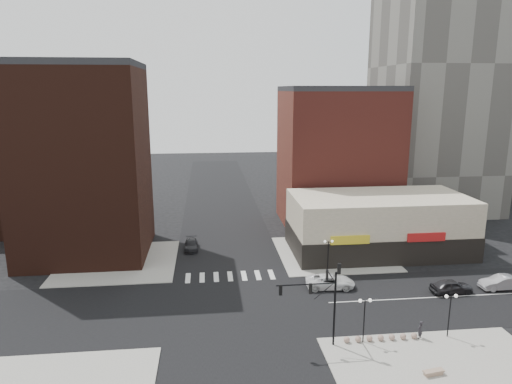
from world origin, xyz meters
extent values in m
plane|color=black|center=(0.00, 0.00, 0.00)|extent=(240.00, 240.00, 0.00)
cube|color=black|center=(0.00, 0.00, 0.01)|extent=(200.00, 14.00, 0.02)
cube|color=black|center=(0.00, 0.00, 0.01)|extent=(14.00, 200.00, 0.02)
cube|color=gray|center=(-14.50, 14.50, 0.06)|extent=(15.00, 15.00, 0.12)
cube|color=gray|center=(14.50, 14.50, 0.06)|extent=(15.00, 15.00, 0.12)
cube|color=gray|center=(16.00, -14.00, 0.06)|extent=(18.00, 14.00, 0.12)
cube|color=#331710|center=(-19.00, 18.50, 12.50)|extent=(16.00, 15.00, 25.00)
cube|color=#331710|center=(-32.00, 34.00, 6.00)|extent=(20.00, 18.00, 12.00)
cube|color=maroon|center=(19.00, 29.50, 11.00)|extent=(18.00, 15.00, 22.00)
cube|color=#47443F|center=(60.00, 56.00, 41.00)|extent=(18.00, 18.00, 82.00)
cube|color=beige|center=(21.00, 15.00, 4.00)|extent=(24.00, 12.00, 8.00)
cube|color=black|center=(21.00, 15.00, 1.70)|extent=(24.20, 12.20, 3.40)
cylinder|color=black|center=(8.20, -8.20, 3.50)|extent=(0.18, 0.18, 7.00)
cylinder|color=black|center=(5.60, -8.20, 6.00)|extent=(5.20, 0.11, 0.11)
cylinder|color=black|center=(7.20, -8.20, 5.30)|extent=(1.72, 0.06, 1.46)
cylinder|color=black|center=(8.20, -6.70, 6.00)|extent=(0.11, 3.00, 0.11)
cube|color=black|center=(3.40, -8.20, 5.60)|extent=(0.28, 0.18, 0.95)
sphere|color=red|center=(3.40, -8.20, 5.90)|extent=(0.16, 0.16, 0.16)
cube|color=black|center=(6.00, -8.20, 5.60)|extent=(0.28, 0.18, 0.95)
sphere|color=red|center=(6.00, -8.20, 5.90)|extent=(0.16, 0.16, 0.16)
cube|color=black|center=(8.20, -5.40, 5.60)|extent=(0.18, 0.28, 0.95)
sphere|color=red|center=(8.20, -5.40, 5.90)|extent=(0.16, 0.16, 0.16)
cube|color=black|center=(8.45, -8.20, 7.30)|extent=(0.28, 0.18, 0.95)
sphere|color=red|center=(8.45, -8.20, 7.60)|extent=(0.16, 0.16, 0.16)
cylinder|color=black|center=(11.00, -8.00, 2.12)|extent=(0.11, 0.11, 4.00)
cylinder|color=black|center=(11.00, -8.00, 4.02)|extent=(0.90, 0.06, 0.06)
sphere|color=white|center=(10.55, -8.00, 4.12)|extent=(0.32, 0.32, 0.32)
sphere|color=white|center=(11.45, -8.00, 4.12)|extent=(0.32, 0.32, 0.32)
cylinder|color=black|center=(19.00, -8.00, 2.12)|extent=(0.11, 0.11, 4.00)
cylinder|color=black|center=(19.00, -8.00, 4.02)|extent=(0.90, 0.06, 0.06)
sphere|color=white|center=(18.55, -8.00, 4.12)|extent=(0.32, 0.32, 0.32)
sphere|color=white|center=(19.45, -8.00, 4.12)|extent=(0.32, 0.32, 0.32)
cylinder|color=black|center=(12.00, 8.00, 2.12)|extent=(0.11, 0.11, 4.00)
cylinder|color=black|center=(12.00, 8.00, 4.02)|extent=(0.90, 0.06, 0.06)
sphere|color=white|center=(11.55, 8.00, 4.12)|extent=(0.32, 0.32, 0.32)
sphere|color=white|center=(12.45, 8.00, 4.12)|extent=(0.32, 0.32, 0.32)
sphere|color=#866A5C|center=(9.50, -8.00, 0.40)|extent=(0.55, 0.55, 0.55)
sphere|color=#866A5C|center=(10.55, -8.00, 0.40)|extent=(0.55, 0.55, 0.55)
sphere|color=#866A5C|center=(11.60, -8.00, 0.40)|extent=(0.55, 0.55, 0.55)
sphere|color=#866A5C|center=(12.65, -8.00, 0.40)|extent=(0.55, 0.55, 0.55)
sphere|color=#866A5C|center=(13.70, -8.00, 0.40)|extent=(0.55, 0.55, 0.55)
sphere|color=#866A5C|center=(14.75, -8.00, 0.40)|extent=(0.55, 0.55, 0.55)
sphere|color=#866A5C|center=(15.80, -8.00, 0.40)|extent=(0.55, 0.55, 0.55)
imported|color=silver|center=(11.17, 3.71, 0.78)|extent=(5.74, 2.96, 1.55)
imported|color=black|center=(24.24, 0.84, 0.79)|extent=(4.78, 2.18, 1.59)
imported|color=gray|center=(30.45, 1.25, 0.79)|extent=(4.81, 1.68, 1.58)
imported|color=black|center=(-5.09, 18.46, 0.67)|extent=(1.94, 4.64, 1.34)
imported|color=black|center=(16.32, -8.00, 0.97)|extent=(0.73, 0.71, 1.69)
cube|color=gray|center=(14.92, -13.37, 0.26)|extent=(1.60, 0.67, 0.29)
cube|color=gray|center=(14.92, -13.37, 0.47)|extent=(1.80, 0.80, 0.12)
camera|label=1|loc=(-2.59, -43.79, 22.29)|focal=32.00mm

